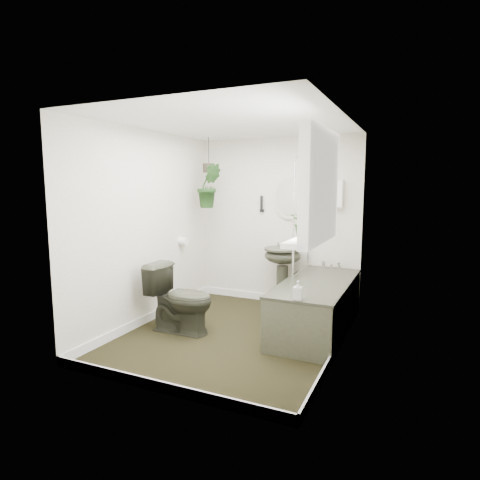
% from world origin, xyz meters
% --- Properties ---
extents(floor, '(2.30, 2.80, 0.02)m').
position_xyz_m(floor, '(0.00, 0.00, -0.01)').
color(floor, black).
rests_on(floor, ground).
extents(ceiling, '(2.30, 2.80, 0.02)m').
position_xyz_m(ceiling, '(0.00, 0.00, 2.31)').
color(ceiling, white).
rests_on(ceiling, ground).
extents(wall_back, '(2.30, 0.02, 2.30)m').
position_xyz_m(wall_back, '(0.00, 1.41, 1.15)').
color(wall_back, '#EDE2C7').
rests_on(wall_back, ground).
extents(wall_front, '(2.30, 0.02, 2.30)m').
position_xyz_m(wall_front, '(0.00, -1.41, 1.15)').
color(wall_front, '#EDE2C7').
rests_on(wall_front, ground).
extents(wall_left, '(0.02, 2.80, 2.30)m').
position_xyz_m(wall_left, '(-1.16, 0.00, 1.15)').
color(wall_left, '#EDE2C7').
rests_on(wall_left, ground).
extents(wall_right, '(0.02, 2.80, 2.30)m').
position_xyz_m(wall_right, '(1.16, 0.00, 1.15)').
color(wall_right, '#EDE2C7').
rests_on(wall_right, ground).
extents(skirting, '(2.30, 2.80, 0.10)m').
position_xyz_m(skirting, '(0.00, 0.00, 0.05)').
color(skirting, white).
rests_on(skirting, floor).
extents(bathtub, '(0.72, 1.72, 0.58)m').
position_xyz_m(bathtub, '(0.80, 0.50, 0.29)').
color(bathtub, '#2C2E22').
rests_on(bathtub, floor).
extents(bath_screen, '(0.04, 0.72, 1.40)m').
position_xyz_m(bath_screen, '(0.47, 0.99, 1.28)').
color(bath_screen, silver).
rests_on(bath_screen, bathtub).
extents(shower_box, '(0.20, 0.10, 0.35)m').
position_xyz_m(shower_box, '(0.80, 1.34, 1.55)').
color(shower_box, white).
rests_on(shower_box, wall_back).
extents(oval_mirror, '(0.46, 0.03, 0.62)m').
position_xyz_m(oval_mirror, '(0.18, 1.37, 1.50)').
color(oval_mirror, beige).
rests_on(oval_mirror, wall_back).
extents(wall_sconce, '(0.04, 0.04, 0.22)m').
position_xyz_m(wall_sconce, '(-0.22, 1.36, 1.40)').
color(wall_sconce, black).
rests_on(wall_sconce, wall_back).
extents(toilet_roll_holder, '(0.11, 0.11, 0.11)m').
position_xyz_m(toilet_roll_holder, '(-1.10, 0.70, 0.90)').
color(toilet_roll_holder, white).
rests_on(toilet_roll_holder, wall_left).
extents(window_recess, '(0.08, 1.00, 0.90)m').
position_xyz_m(window_recess, '(1.09, -0.70, 1.65)').
color(window_recess, white).
rests_on(window_recess, wall_right).
extents(window_sill, '(0.18, 1.00, 0.04)m').
position_xyz_m(window_sill, '(1.02, -0.70, 1.23)').
color(window_sill, white).
rests_on(window_sill, wall_right).
extents(window_blinds, '(0.01, 0.86, 0.76)m').
position_xyz_m(window_blinds, '(1.04, -0.70, 1.65)').
color(window_blinds, white).
rests_on(window_blinds, wall_right).
extents(toilet, '(0.77, 0.45, 0.77)m').
position_xyz_m(toilet, '(-0.60, -0.16, 0.39)').
color(toilet, '#2C2E22').
rests_on(toilet, floor).
extents(pedestal_sink, '(0.51, 0.44, 0.84)m').
position_xyz_m(pedestal_sink, '(0.18, 1.12, 0.42)').
color(pedestal_sink, '#2C2E22').
rests_on(pedestal_sink, floor).
extents(sill_plant, '(0.21, 0.18, 0.23)m').
position_xyz_m(sill_plant, '(0.98, -0.75, 1.37)').
color(sill_plant, black).
rests_on(sill_plant, window_sill).
extents(hanging_plant, '(0.42, 0.41, 0.60)m').
position_xyz_m(hanging_plant, '(-0.83, 0.95, 1.65)').
color(hanging_plant, black).
rests_on(hanging_plant, ceiling).
extents(soap_bottle, '(0.09, 0.09, 0.18)m').
position_xyz_m(soap_bottle, '(0.80, -0.29, 0.67)').
color(soap_bottle, black).
rests_on(soap_bottle, bathtub).
extents(hanging_pot, '(0.16, 0.16, 0.12)m').
position_xyz_m(hanging_pot, '(-0.83, 0.95, 1.89)').
color(hanging_pot, black).
rests_on(hanging_pot, ceiling).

